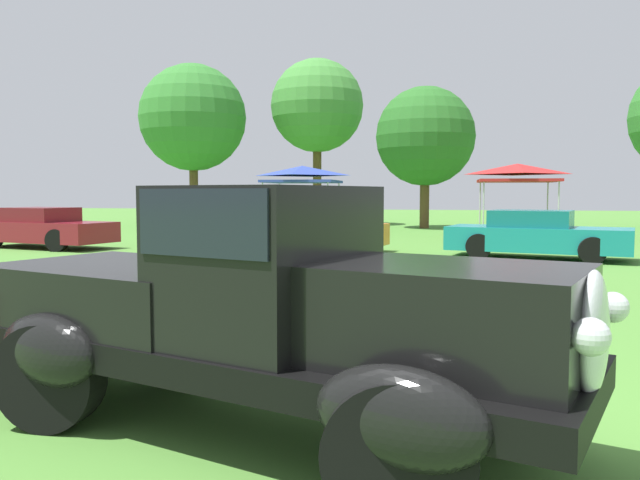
{
  "coord_description": "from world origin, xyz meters",
  "views": [
    {
      "loc": [
        0.86,
        -4.58,
        1.65
      ],
      "look_at": [
        -0.6,
        2.78,
        1.1
      ],
      "focal_mm": 36.09,
      "sensor_mm": 36.0,
      "label": 1
    }
  ],
  "objects_px": {
    "canopy_tent_center_field": "(518,172)",
    "canopy_tent_left_field": "(302,173)",
    "show_car_teal": "(536,235)",
    "spectator_between_cars": "(202,242)",
    "show_car_burgundy": "(43,228)",
    "show_car_orange": "(314,230)",
    "feature_pickup_truck": "(260,308)"
  },
  "relations": [
    {
      "from": "canopy_tent_center_field",
      "to": "canopy_tent_left_field",
      "type": "bearing_deg",
      "value": 177.74
    },
    {
      "from": "show_car_teal",
      "to": "spectator_between_cars",
      "type": "relative_size",
      "value": 2.77
    },
    {
      "from": "show_car_burgundy",
      "to": "show_car_teal",
      "type": "xyz_separation_m",
      "value": [
        14.16,
        -0.44,
        0.0
      ]
    },
    {
      "from": "canopy_tent_left_field",
      "to": "spectator_between_cars",
      "type": "bearing_deg",
      "value": -82.84
    },
    {
      "from": "show_car_burgundy",
      "to": "show_car_teal",
      "type": "bearing_deg",
      "value": -1.79
    },
    {
      "from": "show_car_orange",
      "to": "canopy_tent_left_field",
      "type": "distance_m",
      "value": 7.08
    },
    {
      "from": "spectator_between_cars",
      "to": "canopy_tent_center_field",
      "type": "distance_m",
      "value": 16.22
    },
    {
      "from": "canopy_tent_left_field",
      "to": "feature_pickup_truck",
      "type": "bearing_deg",
      "value": -78.01
    },
    {
      "from": "spectator_between_cars",
      "to": "canopy_tent_center_field",
      "type": "height_order",
      "value": "canopy_tent_center_field"
    },
    {
      "from": "show_car_burgundy",
      "to": "canopy_tent_left_field",
      "type": "relative_size",
      "value": 1.69
    },
    {
      "from": "show_car_orange",
      "to": "show_car_teal",
      "type": "distance_m",
      "value": 5.97
    },
    {
      "from": "feature_pickup_truck",
      "to": "show_car_teal",
      "type": "height_order",
      "value": "feature_pickup_truck"
    },
    {
      "from": "show_car_teal",
      "to": "spectator_between_cars",
      "type": "distance_m",
      "value": 9.74
    },
    {
      "from": "show_car_teal",
      "to": "canopy_tent_center_field",
      "type": "bearing_deg",
      "value": 88.04
    },
    {
      "from": "feature_pickup_truck",
      "to": "canopy_tent_left_field",
      "type": "xyz_separation_m",
      "value": [
        -4.29,
        20.2,
        1.55
      ]
    },
    {
      "from": "feature_pickup_truck",
      "to": "canopy_tent_center_field",
      "type": "height_order",
      "value": "canopy_tent_center_field"
    },
    {
      "from": "feature_pickup_truck",
      "to": "spectator_between_cars",
      "type": "distance_m",
      "value": 5.46
    },
    {
      "from": "canopy_tent_center_field",
      "to": "feature_pickup_truck",
      "type": "bearing_deg",
      "value": -100.55
    },
    {
      "from": "show_car_teal",
      "to": "feature_pickup_truck",
      "type": "bearing_deg",
      "value": -105.22
    },
    {
      "from": "feature_pickup_truck",
      "to": "spectator_between_cars",
      "type": "xyz_separation_m",
      "value": [
        -2.37,
        4.92,
        0.05
      ]
    },
    {
      "from": "show_car_burgundy",
      "to": "canopy_tent_center_field",
      "type": "bearing_deg",
      "value": 25.04
    },
    {
      "from": "spectator_between_cars",
      "to": "show_car_teal",
      "type": "bearing_deg",
      "value": 53.22
    },
    {
      "from": "show_car_burgundy",
      "to": "canopy_tent_center_field",
      "type": "height_order",
      "value": "canopy_tent_center_field"
    },
    {
      "from": "spectator_between_cars",
      "to": "canopy_tent_center_field",
      "type": "relative_size",
      "value": 0.62
    },
    {
      "from": "spectator_between_cars",
      "to": "canopy_tent_center_field",
      "type": "bearing_deg",
      "value": 67.91
    },
    {
      "from": "feature_pickup_truck",
      "to": "spectator_between_cars",
      "type": "bearing_deg",
      "value": 115.73
    },
    {
      "from": "show_car_burgundy",
      "to": "show_car_teal",
      "type": "relative_size",
      "value": 1.0
    },
    {
      "from": "feature_pickup_truck",
      "to": "show_car_orange",
      "type": "relative_size",
      "value": 1.13
    },
    {
      "from": "show_car_teal",
      "to": "canopy_tent_center_field",
      "type": "distance_m",
      "value": 7.4
    },
    {
      "from": "show_car_orange",
      "to": "canopy_tent_left_field",
      "type": "relative_size",
      "value": 1.5
    },
    {
      "from": "show_car_teal",
      "to": "canopy_tent_center_field",
      "type": "relative_size",
      "value": 1.71
    },
    {
      "from": "show_car_orange",
      "to": "show_car_teal",
      "type": "relative_size",
      "value": 0.88
    }
  ]
}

